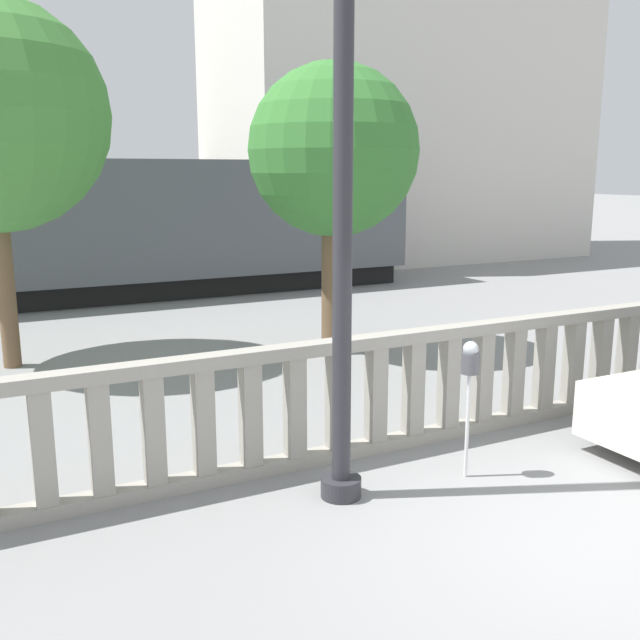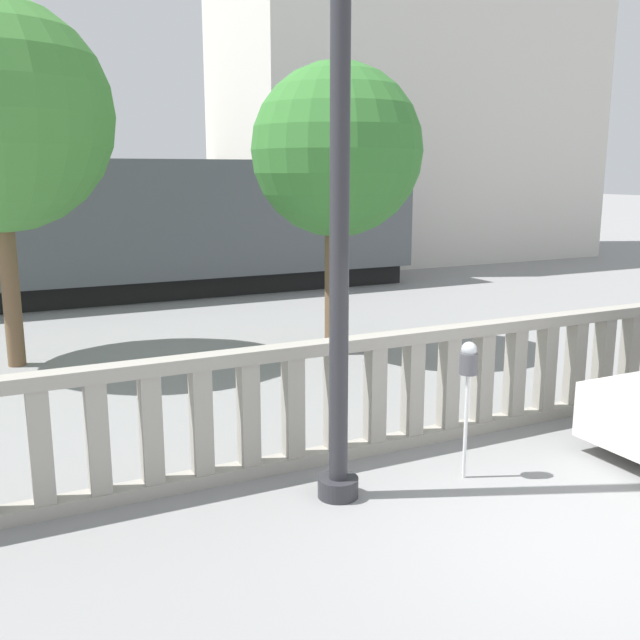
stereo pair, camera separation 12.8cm
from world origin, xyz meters
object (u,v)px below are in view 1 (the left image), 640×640
train_near (74,227)px  tree_right (334,152)px  lamppost (343,155)px  train_far (242,207)px  parking_meter (470,367)px

train_near → tree_right: 8.55m
lamppost → tree_right: bearing=62.9°
train_near → train_far: 11.32m
tree_right → parking_meter: bearing=-103.0°
train_near → parking_meter: bearing=-81.2°
parking_meter → train_far: (5.64, 21.45, 0.59)m
lamppost → train_far: size_ratio=0.27×
parking_meter → tree_right: 6.02m
train_near → train_far: train_near is taller
lamppost → tree_right: 5.86m
lamppost → train_near: size_ratio=0.37×
parking_meter → train_near: bearing=98.8°
train_near → train_far: bearing=47.4°
train_near → lamppost: bearing=-87.3°
train_far → tree_right: 16.72m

